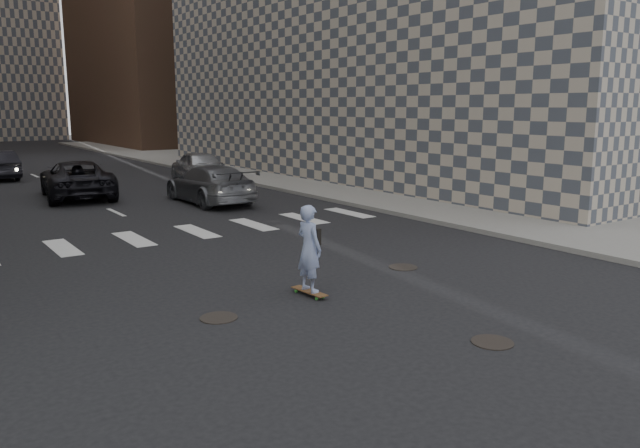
# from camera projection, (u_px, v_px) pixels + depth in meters

# --- Properties ---
(ground) EXTENTS (160.00, 160.00, 0.00)m
(ground) POSITION_uv_depth(u_px,v_px,m) (344.00, 315.00, 11.68)
(ground) COLOR black
(ground) RESTS_ON ground
(sidewalk_right) EXTENTS (13.00, 80.00, 0.15)m
(sidewalk_right) POSITION_uv_depth(u_px,v_px,m) (337.00, 173.00, 35.93)
(sidewalk_right) COLOR gray
(sidewalk_right) RESTS_ON ground
(manhole_a) EXTENTS (0.70, 0.70, 0.02)m
(manhole_a) POSITION_uv_depth(u_px,v_px,m) (492.00, 342.00, 10.33)
(manhole_a) COLOR black
(manhole_a) RESTS_ON ground
(manhole_b) EXTENTS (0.70, 0.70, 0.02)m
(manhole_b) POSITION_uv_depth(u_px,v_px,m) (219.00, 318.00, 11.53)
(manhole_b) COLOR black
(manhole_b) RESTS_ON ground
(manhole_c) EXTENTS (0.70, 0.70, 0.02)m
(manhole_c) POSITION_uv_depth(u_px,v_px,m) (403.00, 267.00, 15.14)
(manhole_c) COLOR black
(manhole_c) RESTS_ON ground
(skateboarder) EXTENTS (0.50, 0.97, 1.91)m
(skateboarder) POSITION_uv_depth(u_px,v_px,m) (309.00, 248.00, 12.73)
(skateboarder) COLOR brown
(skateboarder) RESTS_ON ground
(traffic_car_b) EXTENTS (2.20, 5.28, 1.52)m
(traffic_car_b) POSITION_uv_depth(u_px,v_px,m) (210.00, 184.00, 25.13)
(traffic_car_b) COLOR slate
(traffic_car_b) RESTS_ON ground
(traffic_car_c) EXTENTS (3.36, 6.01, 1.59)m
(traffic_car_c) POSITION_uv_depth(u_px,v_px,m) (77.00, 179.00, 26.53)
(traffic_car_c) COLOR black
(traffic_car_c) RESTS_ON ground
(traffic_car_d) EXTENTS (2.49, 4.92, 1.61)m
(traffic_car_d) POSITION_uv_depth(u_px,v_px,m) (197.00, 166.00, 32.42)
(traffic_car_d) COLOR #B2B4BA
(traffic_car_d) RESTS_ON ground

